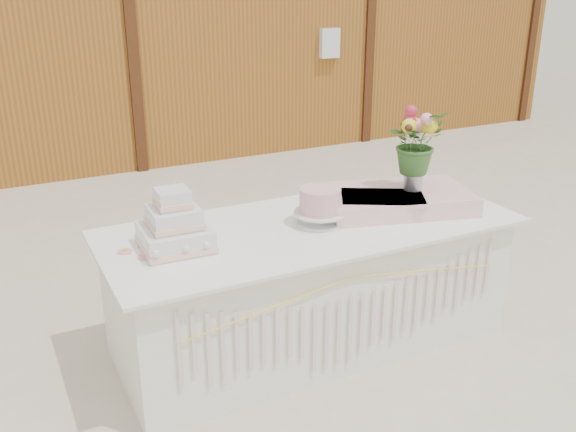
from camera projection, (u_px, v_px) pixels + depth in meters
The scene contains 9 objects.
ground at pixel (310, 340), 3.96m from camera, with size 80.00×80.00×0.00m, color beige.
barn at pixel (92, 7), 8.35m from camera, with size 12.60×4.60×3.30m.
cake_table at pixel (311, 285), 3.82m from camera, with size 2.40×1.00×0.77m.
wedding_cake at pixel (175, 228), 3.34m from camera, with size 0.37×0.37×0.32m.
pink_cake_stand at pixel (320, 204), 3.65m from camera, with size 0.30×0.30×0.22m.
satin_runner at pixel (396, 200), 3.92m from camera, with size 0.89×0.52×0.11m, color beige.
flower_vase at pixel (413, 177), 3.90m from camera, with size 0.11×0.11×0.16m, color #B0AFB4.
bouquet at pixel (417, 134), 3.80m from camera, with size 0.34×0.30×0.38m, color #356327.
loose_flowers at pixel (138, 250), 3.33m from camera, with size 0.15×0.37×0.02m, color pink, non-canonical shape.
Camera 1 is at (-1.65, -3.00, 2.14)m, focal length 40.00 mm.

